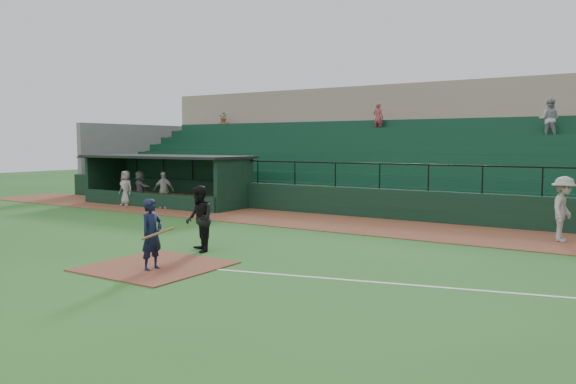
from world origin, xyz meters
The scene contains 12 objects.
ground centered at (0.00, 0.00, 0.00)m, with size 90.00×90.00×0.00m, color #245B1D.
warning_track centered at (0.00, 8.00, 0.01)m, with size 40.00×4.00×0.03m, color brown.
home_plate_dirt centered at (0.00, -1.00, 0.01)m, with size 3.00×3.00×0.03m, color brown.
foul_line centered at (8.00, 1.20, 0.01)m, with size 18.00×0.09×0.01m, color white.
stadium_structure centered at (0.00, 16.46, 2.30)m, with size 38.00×13.08×6.40m.
dugout centered at (-9.75, 9.56, 1.33)m, with size 8.90×3.20×2.42m.
batter_at_plate centered at (0.23, -1.31, 0.86)m, with size 1.01×0.69×1.72m.
umpire centered at (-0.38, 1.04, 0.92)m, with size 0.90×0.70×1.85m, color black.
runner centered at (7.92, 8.17, 1.03)m, with size 1.29×0.74×1.99m, color #9E9994.
dugout_player_a centered at (-8.56, 7.78, 0.87)m, with size 0.99×0.41×1.68m, color #A19C96.
dugout_player_b centered at (-11.03, 7.76, 0.87)m, with size 0.82×0.53×1.67m, color gray.
dugout_player_c centered at (-11.05, 8.68, 0.85)m, with size 1.51×0.48×1.63m, color #A29C97.
Camera 1 is at (10.11, -10.66, 3.03)m, focal length 35.18 mm.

